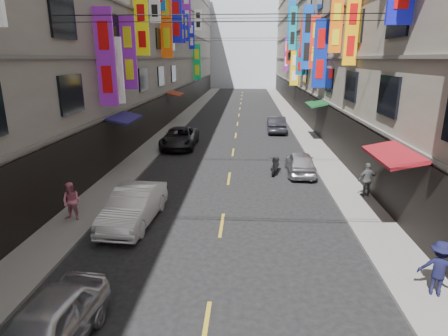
# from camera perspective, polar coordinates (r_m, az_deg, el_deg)

# --- Properties ---
(sidewalk_left) EXTENTS (2.00, 90.00, 0.12)m
(sidewalk_left) POSITION_cam_1_polar(r_m,az_deg,el_deg) (38.71, -6.90, 6.89)
(sidewalk_left) COLOR slate
(sidewalk_left) RESTS_ON ground
(sidewalk_right) EXTENTS (2.00, 90.00, 0.12)m
(sidewalk_right) POSITION_cam_1_polar(r_m,az_deg,el_deg) (38.42, 11.12, 6.63)
(sidewalk_right) COLOR slate
(sidewalk_right) RESTS_ON ground
(building_row_left) EXTENTS (10.14, 90.00, 19.00)m
(building_row_left) POSITION_cam_1_polar(r_m,az_deg,el_deg) (39.84, -16.47, 20.25)
(building_row_left) COLOR gray
(building_row_left) RESTS_ON ground
(building_row_right) EXTENTS (10.14, 90.00, 19.00)m
(building_row_right) POSITION_cam_1_polar(r_m,az_deg,el_deg) (39.29, 21.16, 19.91)
(building_row_right) COLOR #A59D8A
(building_row_right) RESTS_ON ground
(haze_block) EXTENTS (18.00, 8.00, 22.00)m
(haze_block) POSITION_cam_1_polar(r_m,az_deg,el_deg) (87.69, 3.06, 19.37)
(haze_block) COLOR silver
(haze_block) RESTS_ON ground
(shop_signage) EXTENTS (14.00, 55.00, 11.70)m
(shop_signage) POSITION_cam_1_polar(r_m,az_deg,el_deg) (31.04, 1.56, 21.38)
(shop_signage) COLOR #1D0EA9
(shop_signage) RESTS_ON ground
(street_awnings) EXTENTS (13.99, 35.20, 0.41)m
(street_awnings) POSITION_cam_1_polar(r_m,az_deg,el_deg) (21.93, -2.27, 7.57)
(street_awnings) COLOR #15502C
(street_awnings) RESTS_ON ground
(overhead_cables) EXTENTS (14.00, 38.04, 1.24)m
(overhead_cables) POSITION_cam_1_polar(r_m,az_deg,el_deg) (25.70, 1.54, 21.83)
(overhead_cables) COLOR black
(overhead_cables) RESTS_ON ground
(lane_markings) EXTENTS (0.12, 80.20, 0.01)m
(lane_markings) POSITION_cam_1_polar(r_m,az_deg,el_deg) (35.15, 1.95, 5.95)
(lane_markings) COLOR gold
(lane_markings) RESTS_ON ground
(scooter_far_right) EXTENTS (0.64, 1.79, 1.14)m
(scooter_far_right) POSITION_cam_1_polar(r_m,az_deg,el_deg) (21.58, 7.78, 0.33)
(scooter_far_right) COLOR black
(scooter_far_right) RESTS_ON ground
(car_left_near) EXTENTS (1.92, 4.01, 1.32)m
(car_left_near) POSITION_cam_1_polar(r_m,az_deg,el_deg) (9.69, -25.69, -21.40)
(car_left_near) COLOR silver
(car_left_near) RESTS_ON ground
(car_left_mid) EXTENTS (1.79, 4.51, 1.46)m
(car_left_mid) POSITION_cam_1_polar(r_m,az_deg,el_deg) (15.32, -13.57, -5.63)
(car_left_mid) COLOR white
(car_left_mid) RESTS_ON ground
(car_left_far) EXTENTS (2.45, 5.20, 1.44)m
(car_left_far) POSITION_cam_1_polar(r_m,az_deg,el_deg) (27.88, -6.77, 4.60)
(car_left_far) COLOR black
(car_left_far) RESTS_ON ground
(car_right_mid) EXTENTS (1.66, 3.89, 1.31)m
(car_right_mid) POSITION_cam_1_polar(r_m,az_deg,el_deg) (21.63, 11.55, 0.77)
(car_right_mid) COLOR silver
(car_right_mid) RESTS_ON ground
(car_right_far) EXTENTS (1.57, 4.36, 1.43)m
(car_right_far) POSITION_cam_1_polar(r_m,az_deg,el_deg) (33.82, 7.94, 6.62)
(car_right_far) COLOR #2A2931
(car_right_far) RESTS_ON ground
(pedestrian_lfar) EXTENTS (0.82, 0.62, 1.55)m
(pedestrian_lfar) POSITION_cam_1_polar(r_m,az_deg,el_deg) (16.06, -22.22, -4.75)
(pedestrian_lfar) COLOR pink
(pedestrian_lfar) RESTS_ON sidewalk_left
(pedestrian_rnear) EXTENTS (1.14, 0.92, 1.58)m
(pedestrian_rnear) POSITION_cam_1_polar(r_m,az_deg,el_deg) (11.94, 29.94, -13.11)
(pedestrian_rnear) COLOR black
(pedestrian_rnear) RESTS_ON sidewalk_right
(pedestrian_rfar) EXTENTS (1.06, 0.78, 1.61)m
(pedestrian_rfar) POSITION_cam_1_polar(r_m,az_deg,el_deg) (18.62, 20.97, -1.67)
(pedestrian_rfar) COLOR #4F4E51
(pedestrian_rfar) RESTS_ON sidewalk_right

